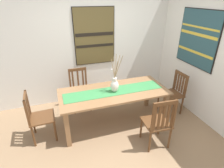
# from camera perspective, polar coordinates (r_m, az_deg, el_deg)

# --- Properties ---
(ground_plane) EXTENTS (6.40, 6.40, 0.03)m
(ground_plane) POSITION_cam_1_polar(r_m,az_deg,el_deg) (3.41, 3.63, -18.11)
(ground_plane) COLOR #8E7051
(wall_back) EXTENTS (6.40, 0.12, 2.70)m
(wall_back) POSITION_cam_1_polar(r_m,az_deg,el_deg) (4.33, -5.27, 12.62)
(wall_back) COLOR silver
(wall_back) RESTS_ON ground_plane
(wall_side) EXTENTS (0.12, 6.40, 2.70)m
(wall_side) POSITION_cam_1_polar(r_m,az_deg,el_deg) (3.75, 31.93, 6.56)
(wall_side) COLOR silver
(wall_side) RESTS_ON ground_plane
(dining_table) EXTENTS (2.05, 0.88, 0.73)m
(dining_table) POSITION_cam_1_polar(r_m,az_deg,el_deg) (3.47, 0.54, -3.67)
(dining_table) COLOR #8E6642
(dining_table) RESTS_ON ground_plane
(table_runner) EXTENTS (1.88, 0.36, 0.01)m
(table_runner) POSITION_cam_1_polar(r_m,az_deg,el_deg) (3.42, 0.55, -2.21)
(table_runner) COLOR #388447
(table_runner) RESTS_ON dining_table
(centerpiece_vase) EXTENTS (0.22, 0.21, 0.70)m
(centerpiece_vase) POSITION_cam_1_polar(r_m,az_deg,el_deg) (3.33, 0.83, -0.15)
(centerpiece_vase) COLOR silver
(centerpiece_vase) RESTS_ON dining_table
(chair_0) EXTENTS (0.43, 0.43, 0.91)m
(chair_0) POSITION_cam_1_polar(r_m,az_deg,el_deg) (4.14, 18.94, -2.39)
(chair_0) COLOR brown
(chair_0) RESTS_ON ground_plane
(chair_1) EXTENTS (0.45, 0.45, 0.97)m
(chair_1) POSITION_cam_1_polar(r_m,az_deg,el_deg) (3.11, 14.47, -11.56)
(chair_1) COLOR brown
(chair_1) RESTS_ON ground_plane
(chair_2) EXTENTS (0.44, 0.44, 0.92)m
(chair_2) POSITION_cam_1_polar(r_m,az_deg,el_deg) (3.43, -22.40, -9.32)
(chair_2) COLOR brown
(chair_2) RESTS_ON ground_plane
(chair_3) EXTENTS (0.43, 0.43, 0.92)m
(chair_3) POSITION_cam_1_polar(r_m,az_deg,el_deg) (4.11, -10.16, -1.58)
(chair_3) COLOR brown
(chair_3) RESTS_ON ground_plane
(painting_on_back_wall) EXTENTS (0.93, 0.05, 1.26)m
(painting_on_back_wall) POSITION_cam_1_polar(r_m,az_deg,el_deg) (4.22, -5.50, 14.65)
(painting_on_back_wall) COLOR black
(painting_on_side_wall) EXTENTS (0.05, 1.03, 1.11)m
(painting_on_side_wall) POSITION_cam_1_polar(r_m,az_deg,el_deg) (4.07, 25.40, 12.77)
(painting_on_side_wall) COLOR black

